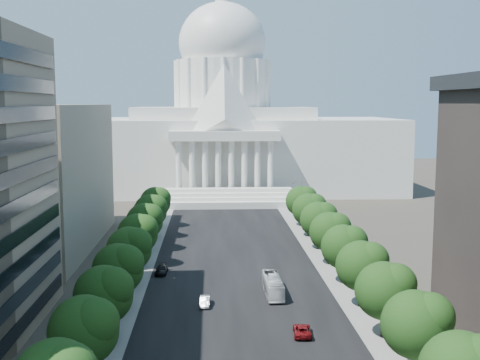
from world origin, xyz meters
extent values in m
cube|color=black|center=(0.00, 90.00, 0.00)|extent=(30.00, 260.00, 0.01)
cube|color=gray|center=(-19.00, 90.00, 0.00)|extent=(8.00, 260.00, 0.02)
cube|color=gray|center=(19.00, 90.00, 0.00)|extent=(8.00, 260.00, 0.02)
cube|color=white|center=(0.00, 185.00, 12.50)|extent=(120.00, 50.00, 25.00)
cube|color=white|center=(0.00, 185.00, 27.00)|extent=(60.00, 40.00, 4.00)
cube|color=white|center=(0.00, 158.00, 20.50)|extent=(34.00, 8.00, 3.00)
cylinder|color=white|center=(0.00, 185.00, 37.00)|extent=(32.00, 32.00, 16.00)
ellipsoid|color=white|center=(0.00, 185.00, 51.00)|extent=(30.00, 30.00, 27.60)
cylinder|color=white|center=(0.00, 185.00, 64.00)|extent=(4.80, 4.80, 7.00)
cube|color=gray|center=(-48.00, 100.00, 15.00)|extent=(38.00, 52.00, 30.00)
sphere|color=black|center=(-18.00, 36.00, 6.17)|extent=(7.60, 7.60, 7.60)
sphere|color=black|center=(-16.67, 35.24, 7.31)|extent=(5.32, 5.32, 5.32)
cylinder|color=#33261C|center=(-18.00, 48.00, 1.47)|extent=(0.56, 0.56, 2.94)
sphere|color=black|center=(-18.00, 48.00, 6.17)|extent=(7.60, 7.60, 7.60)
sphere|color=black|center=(-16.67, 47.24, 7.31)|extent=(5.32, 5.32, 5.32)
cylinder|color=#33261C|center=(-18.00, 60.00, 1.47)|extent=(0.56, 0.56, 2.94)
sphere|color=black|center=(-18.00, 60.00, 6.17)|extent=(7.60, 7.60, 7.60)
sphere|color=black|center=(-16.67, 59.24, 7.31)|extent=(5.32, 5.32, 5.32)
cylinder|color=#33261C|center=(-18.00, 72.00, 1.47)|extent=(0.56, 0.56, 2.94)
sphere|color=black|center=(-18.00, 72.00, 6.17)|extent=(7.60, 7.60, 7.60)
sphere|color=black|center=(-16.67, 71.24, 7.31)|extent=(5.32, 5.32, 5.32)
cylinder|color=#33261C|center=(-18.00, 84.00, 1.47)|extent=(0.56, 0.56, 2.94)
sphere|color=black|center=(-18.00, 84.00, 6.17)|extent=(7.60, 7.60, 7.60)
sphere|color=black|center=(-16.67, 83.24, 7.31)|extent=(5.32, 5.32, 5.32)
cylinder|color=#33261C|center=(-18.00, 96.00, 1.47)|extent=(0.56, 0.56, 2.94)
sphere|color=black|center=(-18.00, 96.00, 6.17)|extent=(7.60, 7.60, 7.60)
sphere|color=black|center=(-16.67, 95.24, 7.31)|extent=(5.32, 5.32, 5.32)
cylinder|color=#33261C|center=(-18.00, 108.00, 1.47)|extent=(0.56, 0.56, 2.94)
sphere|color=black|center=(-18.00, 108.00, 6.17)|extent=(7.60, 7.60, 7.60)
sphere|color=black|center=(-16.67, 107.24, 7.31)|extent=(5.32, 5.32, 5.32)
cylinder|color=#33261C|center=(-18.00, 120.00, 1.47)|extent=(0.56, 0.56, 2.94)
sphere|color=black|center=(-18.00, 120.00, 6.17)|extent=(7.60, 7.60, 7.60)
sphere|color=black|center=(-16.67, 119.24, 7.31)|extent=(5.32, 5.32, 5.32)
sphere|color=black|center=(18.00, 36.00, 6.17)|extent=(7.60, 7.60, 7.60)
sphere|color=black|center=(19.33, 35.24, 7.31)|extent=(5.32, 5.32, 5.32)
cylinder|color=#33261C|center=(18.00, 48.00, 1.47)|extent=(0.56, 0.56, 2.94)
sphere|color=black|center=(18.00, 48.00, 6.17)|extent=(7.60, 7.60, 7.60)
sphere|color=black|center=(19.33, 47.24, 7.31)|extent=(5.32, 5.32, 5.32)
cylinder|color=#33261C|center=(18.00, 60.00, 1.47)|extent=(0.56, 0.56, 2.94)
sphere|color=black|center=(18.00, 60.00, 6.17)|extent=(7.60, 7.60, 7.60)
sphere|color=black|center=(19.33, 59.24, 7.31)|extent=(5.32, 5.32, 5.32)
cylinder|color=#33261C|center=(18.00, 72.00, 1.47)|extent=(0.56, 0.56, 2.94)
sphere|color=black|center=(18.00, 72.00, 6.17)|extent=(7.60, 7.60, 7.60)
sphere|color=black|center=(19.33, 71.24, 7.31)|extent=(5.32, 5.32, 5.32)
cylinder|color=#33261C|center=(18.00, 84.00, 1.47)|extent=(0.56, 0.56, 2.94)
sphere|color=black|center=(18.00, 84.00, 6.17)|extent=(7.60, 7.60, 7.60)
sphere|color=black|center=(19.33, 83.24, 7.31)|extent=(5.32, 5.32, 5.32)
cylinder|color=#33261C|center=(18.00, 96.00, 1.47)|extent=(0.56, 0.56, 2.94)
sphere|color=black|center=(18.00, 96.00, 6.17)|extent=(7.60, 7.60, 7.60)
sphere|color=black|center=(19.33, 95.24, 7.31)|extent=(5.32, 5.32, 5.32)
cylinder|color=#33261C|center=(18.00, 108.00, 1.47)|extent=(0.56, 0.56, 2.94)
sphere|color=black|center=(18.00, 108.00, 6.17)|extent=(7.60, 7.60, 7.60)
sphere|color=black|center=(19.33, 107.24, 7.31)|extent=(5.32, 5.32, 5.32)
cylinder|color=#33261C|center=(18.00, 120.00, 1.47)|extent=(0.56, 0.56, 2.94)
sphere|color=black|center=(18.00, 120.00, 6.17)|extent=(7.60, 7.60, 7.60)
sphere|color=black|center=(19.33, 119.24, 7.31)|extent=(5.32, 5.32, 5.32)
cylinder|color=gray|center=(20.50, 35.00, 4.50)|extent=(0.18, 0.18, 9.00)
cylinder|color=gray|center=(19.30, 35.00, 8.80)|extent=(2.40, 0.14, 0.14)
sphere|color=gray|center=(18.20, 35.00, 8.70)|extent=(0.44, 0.44, 0.44)
cylinder|color=gray|center=(20.50, 60.00, 4.50)|extent=(0.18, 0.18, 9.00)
cylinder|color=gray|center=(19.30, 60.00, 8.80)|extent=(2.40, 0.14, 0.14)
sphere|color=gray|center=(18.20, 60.00, 8.70)|extent=(0.44, 0.44, 0.44)
cylinder|color=gray|center=(20.50, 85.00, 4.50)|extent=(0.18, 0.18, 9.00)
cylinder|color=gray|center=(19.30, 85.00, 8.80)|extent=(2.40, 0.14, 0.14)
sphere|color=gray|center=(18.20, 85.00, 8.70)|extent=(0.44, 0.44, 0.44)
cylinder|color=gray|center=(20.50, 110.00, 4.50)|extent=(0.18, 0.18, 9.00)
cylinder|color=gray|center=(19.30, 110.00, 8.80)|extent=(2.40, 0.14, 0.14)
sphere|color=gray|center=(18.20, 110.00, 8.70)|extent=(0.44, 0.44, 0.44)
cylinder|color=gray|center=(20.50, 135.00, 4.50)|extent=(0.18, 0.18, 9.00)
cylinder|color=gray|center=(19.30, 135.00, 8.80)|extent=(2.40, 0.14, 0.14)
sphere|color=gray|center=(18.20, 135.00, 8.70)|extent=(0.44, 0.44, 0.44)
imported|color=#919498|center=(-5.34, 61.11, 0.69)|extent=(1.59, 4.25, 1.39)
imported|color=#660B0D|center=(7.53, 48.81, 0.68)|extent=(2.65, 5.06, 1.36)
imported|color=black|center=(-13.22, 78.56, 0.73)|extent=(2.23, 5.10, 1.46)
imported|color=silver|center=(5.44, 65.92, 1.49)|extent=(2.66, 10.74, 2.98)
camera|label=1|loc=(-4.35, -26.31, 30.21)|focal=45.00mm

